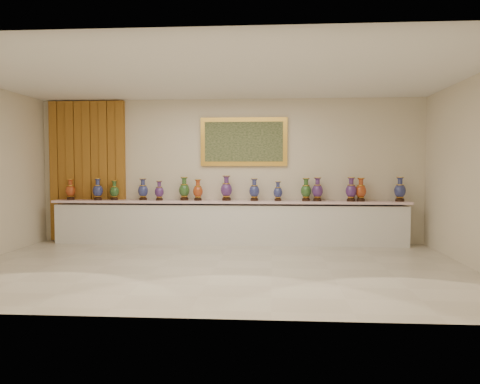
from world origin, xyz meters
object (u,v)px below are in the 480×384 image
object	(u,v)px
vase_0	(71,190)
vase_2	(114,191)
vase_1	(98,190)
counter	(229,223)

from	to	relation	value
vase_0	vase_2	bearing A→B (deg)	1.49
vase_0	vase_2	world-z (taller)	vase_0
vase_0	vase_1	xyz separation A→B (m)	(0.60, -0.04, 0.01)
counter	vase_1	world-z (taller)	vase_1
counter	vase_1	bearing A→B (deg)	-178.99
counter	vase_0	world-z (taller)	vase_0
vase_2	vase_1	bearing A→B (deg)	-168.85
vase_0	vase_2	xyz separation A→B (m)	(0.93, 0.02, -0.01)
vase_1	vase_2	size ratio (longest dim) A/B	1.11
vase_0	vase_1	distance (m)	0.60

